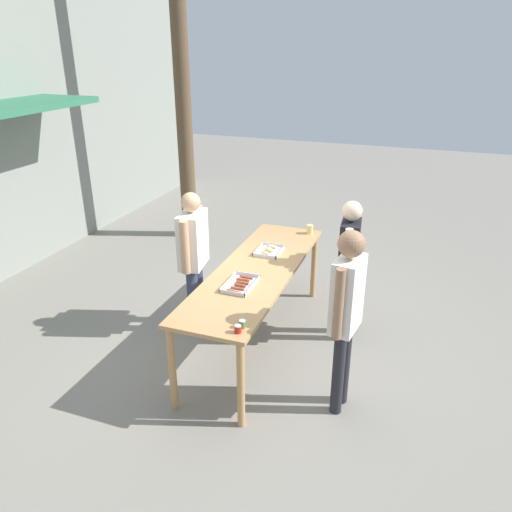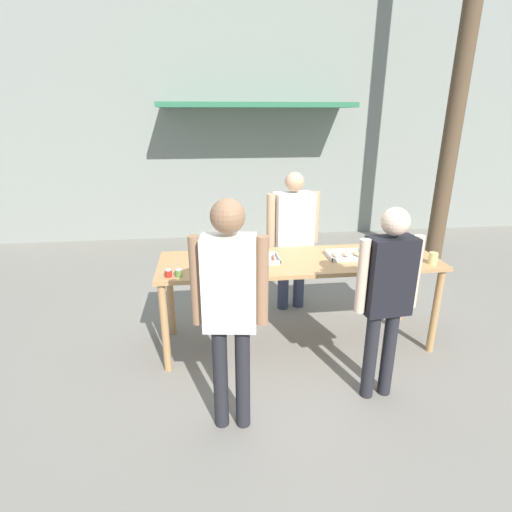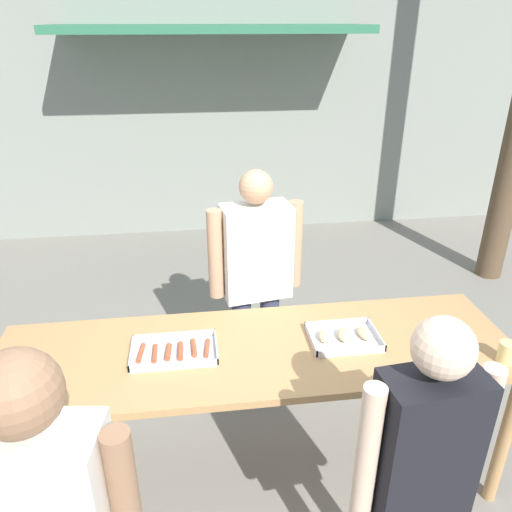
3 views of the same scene
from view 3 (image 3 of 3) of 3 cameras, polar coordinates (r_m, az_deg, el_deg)
name	(u,v)px [view 3 (image 3 of 3)]	position (r m, az deg, el deg)	size (l,w,h in m)	color
ground_plane	(257,474)	(3.29, 0.07, -23.63)	(24.00, 24.00, 0.00)	gray
building_facade_back	(209,42)	(6.13, -5.36, 23.19)	(12.00, 1.11, 4.50)	gray
serving_table	(257,363)	(2.72, 0.08, -12.15)	(2.73, 0.80, 0.92)	tan
food_tray_sausages	(174,352)	(2.65, -9.32, -10.73)	(0.44, 0.27, 0.04)	silver
food_tray_buns	(344,337)	(2.76, 10.03, -9.08)	(0.37, 0.28, 0.06)	silver
condiment_jar_ketchup	(8,402)	(2.55, -26.44, -14.70)	(0.06, 0.06, 0.07)	#567A38
beer_cup	(506,352)	(2.83, 26.70, -9.82)	(0.08, 0.08, 0.11)	#DBC67A
person_server_behind_table	(256,269)	(3.32, 0.00, -1.52)	(0.63, 0.31, 1.66)	#333851
person_customer_with_cup	(420,468)	(2.10, 18.22, -22.03)	(0.53, 0.23, 1.63)	#232328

